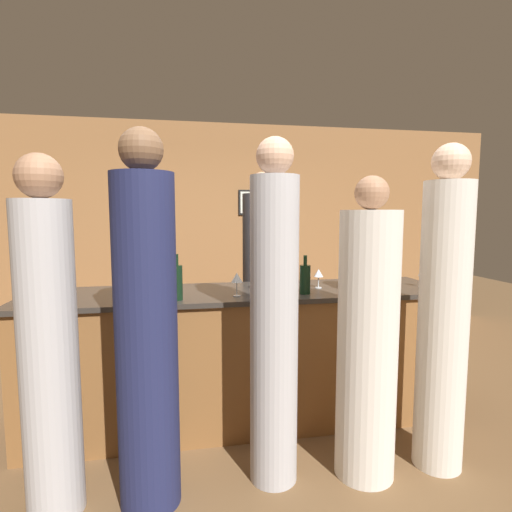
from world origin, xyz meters
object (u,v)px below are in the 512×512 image
guest_0 (146,333)px  guest_3 (367,341)px  guest_1 (48,347)px  wine_bottle_2 (151,286)px  ice_bucket (161,277)px  wine_bottle_0 (305,279)px  guest_2 (274,322)px  wine_bottle_1 (177,282)px  bartender (262,284)px  guest_4 (443,317)px

guest_0 → guest_3: 1.28m
guest_1 → wine_bottle_2: 0.71m
wine_bottle_2 → ice_bucket: wine_bottle_2 is taller
guest_3 → wine_bottle_0: (-0.21, 0.58, 0.29)m
guest_1 → guest_0: bearing=-2.8°
guest_2 → wine_bottle_1: 0.76m
guest_1 → wine_bottle_0: size_ratio=6.73×
bartender → guest_2: size_ratio=0.98×
guest_4 → wine_bottle_1: 1.71m
guest_1 → wine_bottle_1: (0.65, 0.53, 0.23)m
wine_bottle_0 → guest_4: bearing=-39.6°
guest_1 → guest_3: (1.77, -0.01, -0.06)m
guest_2 → ice_bucket: bearing=125.9°
bartender → guest_3: bartender is taller
guest_1 → bartender: bearing=46.9°
wine_bottle_2 → guest_4: bearing=-15.0°
ice_bucket → guest_1: bearing=-117.7°
guest_4 → wine_bottle_2: (-1.78, 0.48, 0.17)m
guest_4 → guest_3: bearing=179.9°
guest_1 → ice_bucket: 1.14m
guest_0 → guest_1: 0.50m
bartender → wine_bottle_0: bartender is taller
guest_1 → wine_bottle_1: size_ratio=6.08×
guest_0 → guest_2: bearing=6.0°
guest_2 → wine_bottle_2: 0.85m
bartender → ice_bucket: bearing=30.4°
guest_3 → wine_bottle_2: (-1.28, 0.47, 0.29)m
wine_bottle_0 → ice_bucket: (-1.03, 0.42, -0.02)m
guest_0 → wine_bottle_0: size_ratio=7.22×
guest_0 → bartender: bearing=59.0°
wine_bottle_0 → wine_bottle_1: (-0.91, -0.05, 0.01)m
wine_bottle_1 → ice_bucket: 0.49m
guest_1 → wine_bottle_1: guest_1 is taller
guest_1 → ice_bucket: size_ratio=10.65×
wine_bottle_1 → bartender: bearing=52.1°
guest_1 → wine_bottle_2: (0.49, 0.47, 0.22)m
wine_bottle_0 → guest_3: bearing=-70.3°
guest_4 → guest_2: bearing=176.8°
guest_4 → wine_bottle_1: bearing=161.6°
guest_4 → ice_bucket: (-1.74, 1.01, 0.15)m
bartender → wine_bottle_2: (-0.94, -1.06, 0.21)m
guest_2 → wine_bottle_1: guest_2 is taller
guest_2 → guest_4: 1.06m
bartender → wine_bottle_0: 0.98m
guest_1 → wine_bottle_2: guest_1 is taller
guest_1 → guest_3: size_ratio=1.04×
wine_bottle_1 → guest_1: bearing=-140.9°
guest_2 → ice_bucket: size_ratio=11.37×
bartender → wine_bottle_1: (-0.78, -1.00, 0.21)m
guest_1 → guest_3: bearing=-0.3°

